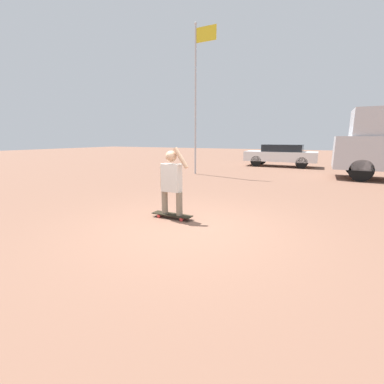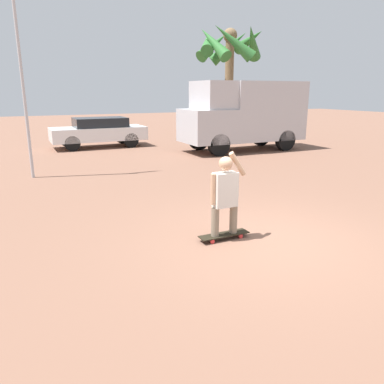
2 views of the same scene
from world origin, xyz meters
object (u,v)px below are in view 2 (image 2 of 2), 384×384
object	(u,v)px
parked_car_white	(99,131)
flagpole	(21,39)
camper_van	(245,113)
palm_tree_near_van	(229,48)
skateboard	(224,235)
person_skateboarder	(225,192)

from	to	relation	value
parked_car_white	flagpole	size ratio (longest dim) A/B	0.63
camper_van	parked_car_white	world-z (taller)	camper_van
palm_tree_near_van	flagpole	world-z (taller)	flagpole
camper_van	skateboard	bearing A→B (deg)	-125.35
person_skateboarder	palm_tree_near_van	world-z (taller)	palm_tree_near_van
camper_van	palm_tree_near_van	bearing A→B (deg)	66.71
skateboard	palm_tree_near_van	size ratio (longest dim) A/B	0.15
skateboard	palm_tree_near_van	bearing A→B (deg)	58.94
parked_car_white	palm_tree_near_van	distance (m)	9.27
camper_van	flagpole	bearing A→B (deg)	-167.91
parked_car_white	person_skateboarder	bearing A→B (deg)	-92.46
palm_tree_near_van	camper_van	bearing A→B (deg)	-113.29
camper_van	parked_car_white	xyz separation A→B (m)	(-5.71, 3.80, -0.90)
skateboard	camper_van	bearing A→B (deg)	54.65
skateboard	parked_car_white	bearing A→B (deg)	87.55
skateboard	person_skateboarder	distance (m)	0.81
person_skateboarder	camper_van	world-z (taller)	camper_van
camper_van	parked_car_white	bearing A→B (deg)	146.37
camper_van	flagpole	xyz separation A→B (m)	(-8.93, -1.91, 2.37)
person_skateboarder	parked_car_white	size ratio (longest dim) A/B	0.34
palm_tree_near_van	flagpole	bearing A→B (deg)	-146.77
skateboard	flagpole	world-z (taller)	flagpole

